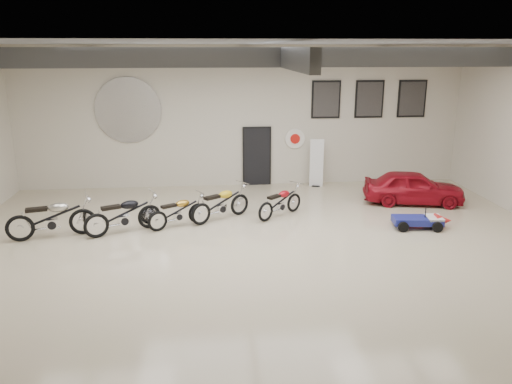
{
  "coord_description": "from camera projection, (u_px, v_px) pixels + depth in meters",
  "views": [
    {
      "loc": [
        -1.29,
        -11.83,
        4.91
      ],
      "look_at": [
        0.0,
        1.2,
        1.1
      ],
      "focal_mm": 35.0,
      "sensor_mm": 36.0,
      "label": 1
    }
  ],
  "objects": [
    {
      "name": "vintage_car",
      "position": [
        413.0,
        187.0,
        16.17
      ],
      "size": [
        1.89,
        3.35,
        1.08
      ],
      "primitive_type": "imported",
      "rotation": [
        0.0,
        0.0,
        1.37
      ],
      "color": "maroon",
      "rests_on": "floor"
    },
    {
      "name": "motorcycle_red",
      "position": [
        280.0,
        201.0,
        14.91
      ],
      "size": [
        1.75,
        1.58,
        0.94
      ],
      "primitive_type": null,
      "rotation": [
        0.0,
        0.0,
        0.69
      ],
      "color": "silver",
      "rests_on": "floor"
    },
    {
      "name": "poster_right",
      "position": [
        412.0,
        99.0,
        18.21
      ],
      "size": [
        1.05,
        0.08,
        1.35
      ],
      "primitive_type": null,
      "color": "black",
      "rests_on": "back_wall"
    },
    {
      "name": "floor",
      "position": [
        261.0,
        246.0,
        12.79
      ],
      "size": [
        16.0,
        12.0,
        0.01
      ],
      "primitive_type": "cube",
      "color": "tan",
      "rests_on": "ground"
    },
    {
      "name": "poster_left",
      "position": [
        326.0,
        100.0,
        17.9
      ],
      "size": [
        1.05,
        0.08,
        1.35
      ],
      "primitive_type": null,
      "color": "black",
      "rests_on": "back_wall"
    },
    {
      "name": "motorcycle_silver",
      "position": [
        51.0,
        217.0,
        13.2
      ],
      "size": [
        2.33,
        1.22,
        1.16
      ],
      "primitive_type": null,
      "rotation": [
        0.0,
        0.0,
        0.25
      ],
      "color": "silver",
      "rests_on": "floor"
    },
    {
      "name": "motorcycle_yellow",
      "position": [
        221.0,
        203.0,
        14.62
      ],
      "size": [
        2.0,
        1.64,
        1.04
      ],
      "primitive_type": null,
      "rotation": [
        0.0,
        0.0,
        0.6
      ],
      "color": "silver",
      "rests_on": "floor"
    },
    {
      "name": "logo_plaque",
      "position": [
        128.0,
        110.0,
        17.32
      ],
      "size": [
        2.3,
        0.06,
        1.16
      ],
      "primitive_type": null,
      "color": "silver",
      "rests_on": "back_wall"
    },
    {
      "name": "ceiling",
      "position": [
        261.0,
        43.0,
        11.4
      ],
      "size": [
        16.0,
        12.0,
        0.01
      ],
      "primitive_type": "cube",
      "color": "slate",
      "rests_on": "back_wall"
    },
    {
      "name": "poster_mid",
      "position": [
        369.0,
        99.0,
        18.06
      ],
      "size": [
        1.05,
        0.08,
        1.35
      ],
      "primitive_type": null,
      "color": "black",
      "rests_on": "back_wall"
    },
    {
      "name": "banner_stand",
      "position": [
        317.0,
        162.0,
        18.05
      ],
      "size": [
        0.52,
        0.31,
        1.79
      ],
      "primitive_type": null,
      "rotation": [
        0.0,
        0.0,
        -0.25
      ],
      "color": "white",
      "rests_on": "floor"
    },
    {
      "name": "ceiling_beams",
      "position": [
        261.0,
        54.0,
        11.47
      ],
      "size": [
        15.8,
        11.8,
        0.32
      ],
      "primitive_type": null,
      "color": "slate",
      "rests_on": "ceiling"
    },
    {
      "name": "door",
      "position": [
        257.0,
        157.0,
        18.23
      ],
      "size": [
        0.92,
        0.08,
        2.1
      ],
      "primitive_type": "cube",
      "color": "black",
      "rests_on": "back_wall"
    },
    {
      "name": "oil_sign",
      "position": [
        295.0,
        139.0,
        18.18
      ],
      "size": [
        0.72,
        0.1,
        0.72
      ],
      "primitive_type": null,
      "color": "white",
      "rests_on": "back_wall"
    },
    {
      "name": "go_kart",
      "position": [
        423.0,
        218.0,
        13.99
      ],
      "size": [
        1.74,
        0.94,
        0.6
      ],
      "primitive_type": null,
      "rotation": [
        0.0,
        0.0,
        -0.12
      ],
      "color": "navy",
      "rests_on": "floor"
    },
    {
      "name": "motorcycle_black",
      "position": [
        123.0,
        214.0,
        13.56
      ],
      "size": [
        2.18,
        1.47,
        1.09
      ],
      "primitive_type": null,
      "rotation": [
        0.0,
        0.0,
        0.43
      ],
      "color": "silver",
      "rests_on": "floor"
    },
    {
      "name": "motorcycle_gold",
      "position": [
        178.0,
        211.0,
        14.05
      ],
      "size": [
        1.82,
        1.36,
        0.93
      ],
      "primitive_type": null,
      "rotation": [
        0.0,
        0.0,
        0.52
      ],
      "color": "silver",
      "rests_on": "floor"
    },
    {
      "name": "back_wall",
      "position": [
        243.0,
        117.0,
        17.83
      ],
      "size": [
        16.0,
        0.02,
        5.0
      ],
      "primitive_type": "cube",
      "color": "beige",
      "rests_on": "floor"
    }
  ]
}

